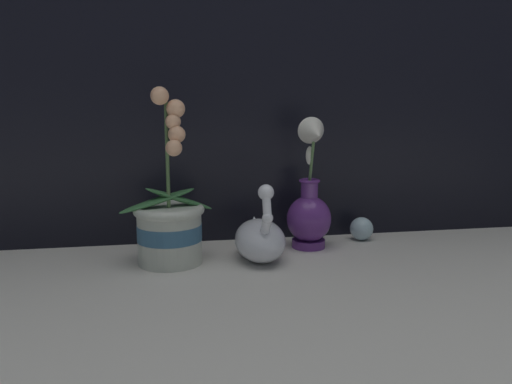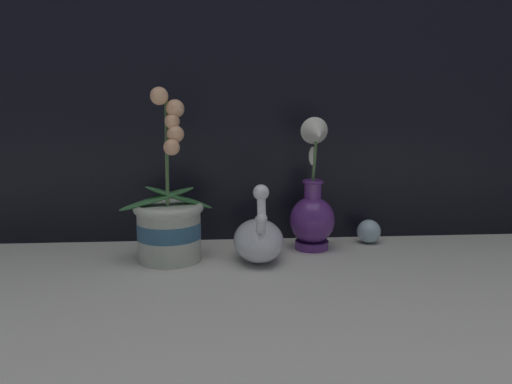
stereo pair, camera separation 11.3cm
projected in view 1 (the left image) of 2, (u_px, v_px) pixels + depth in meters
The scene contains 6 objects.
ground_plane at pixel (287, 276), 1.02m from camera, with size 2.80×2.80×0.00m, color beige.
window_backdrop at pixel (260, 0), 1.22m from camera, with size 2.80×0.03×1.20m.
orchid_potted_plant at pixel (170, 223), 1.09m from camera, with size 0.21×0.16×0.38m.
swan_figurine at pixel (260, 238), 1.12m from camera, with size 0.11×0.20×0.18m.
blue_vase at pixel (310, 206), 1.21m from camera, with size 0.11×0.13×0.32m.
glass_sphere at pixel (362, 229), 1.29m from camera, with size 0.06×0.06×0.06m.
Camera 1 is at (-0.23, -0.95, 0.34)m, focal length 35.00 mm.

